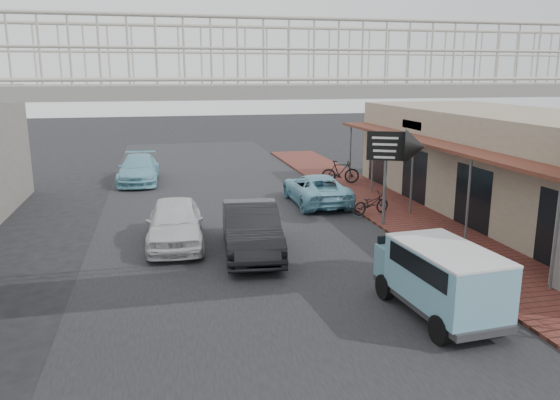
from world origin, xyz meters
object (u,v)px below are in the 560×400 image
white_hatchback (175,222)px  angkot_van (441,272)px  dark_sedan (251,229)px  angkot_curb (316,189)px  angkot_far (139,169)px  arrow_sign (411,148)px  motorcycle_near (371,203)px  motorcycle_far (340,172)px

white_hatchback → angkot_van: (5.66, -6.84, 0.34)m
dark_sedan → angkot_curb: 7.09m
angkot_far → dark_sedan: bearing=-71.5°
dark_sedan → arrow_sign: size_ratio=1.35×
angkot_far → motorcycle_near: size_ratio=2.89×
angkot_curb → motorcycle_near: size_ratio=2.80×
angkot_far → arrow_sign: size_ratio=1.37×
motorcycle_far → arrow_sign: bearing=-172.9°
white_hatchback → angkot_van: size_ratio=1.22×
angkot_curb → motorcycle_far: 4.22m
motorcycle_near → angkot_van: bearing=151.0°
angkot_far → motorcycle_near: (8.99, -9.06, -0.16)m
motorcycle_near → arrow_sign: size_ratio=0.47×
angkot_far → angkot_van: angkot_van is taller
white_hatchback → motorcycle_near: white_hatchback is taller
angkot_far → motorcycle_far: 10.25m
dark_sedan → angkot_far: (-3.69, 12.45, -0.08)m
angkot_curb → angkot_van: bearing=88.0°
angkot_van → motorcycle_near: (1.89, 8.81, -0.55)m
dark_sedan → angkot_curb: dark_sedan is taller
white_hatchback → arrow_sign: arrow_sign is taller
dark_sedan → angkot_far: size_ratio=0.99×
angkot_curb → angkot_van: 11.41m
white_hatchback → arrow_sign: (8.22, 0.14, 2.17)m
angkot_far → angkot_van: bearing=-66.3°
arrow_sign → dark_sedan: bearing=-140.5°
angkot_van → arrow_sign: bearing=65.5°
motorcycle_near → motorcycle_far: motorcycle_far is taller
white_hatchback → arrow_sign: 8.50m
dark_sedan → angkot_curb: size_ratio=1.02×
white_hatchback → motorcycle_far: (8.38, 8.09, -0.07)m
dark_sedan → arrow_sign: (5.96, 1.55, 2.14)m
angkot_van → angkot_curb: bearing=83.5°
motorcycle_far → arrow_sign: (-0.16, -7.95, 2.24)m
white_hatchback → angkot_curb: size_ratio=0.95×
motorcycle_far → motorcycle_near: bearing=-179.4°
dark_sedan → angkot_van: bearing=-52.9°
angkot_far → motorcycle_far: angkot_far is taller
angkot_far → motorcycle_far: size_ratio=2.49×
dark_sedan → motorcycle_near: size_ratio=2.85×
white_hatchback → motorcycle_near: (7.56, 1.97, -0.22)m
dark_sedan → angkot_far: bearing=111.5°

